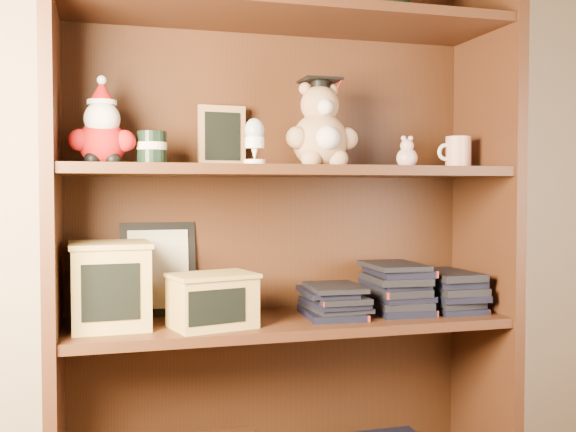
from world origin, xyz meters
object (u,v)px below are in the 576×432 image
(grad_teddy_bear, at_px, (321,132))
(treats_box, at_px, (110,285))
(bookcase, at_px, (282,231))
(teacher_mug, at_px, (458,152))

(grad_teddy_bear, bearing_deg, treats_box, 179.33)
(grad_teddy_bear, distance_m, treats_box, 0.66)
(bookcase, bearing_deg, treats_box, -173.48)
(grad_teddy_bear, height_order, treats_box, grad_teddy_bear)
(grad_teddy_bear, xyz_separation_m, teacher_mug, (0.41, 0.01, -0.05))
(grad_teddy_bear, bearing_deg, teacher_mug, 1.01)
(bookcase, distance_m, grad_teddy_bear, 0.28)
(grad_teddy_bear, xyz_separation_m, treats_box, (-0.54, 0.01, -0.38))
(treats_box, bearing_deg, grad_teddy_bear, -0.67)
(bookcase, bearing_deg, teacher_mug, -5.80)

